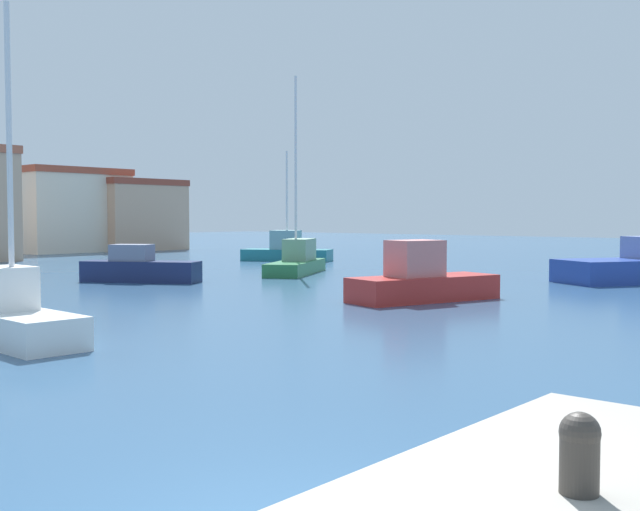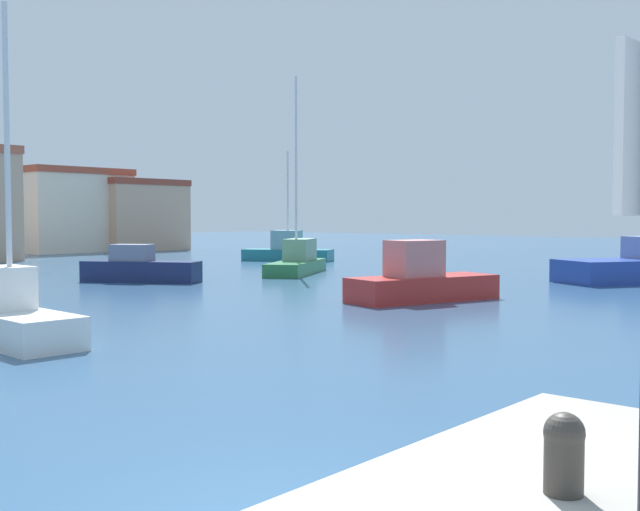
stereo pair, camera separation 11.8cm
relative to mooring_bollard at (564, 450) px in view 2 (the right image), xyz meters
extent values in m
plane|color=#2D5175|center=(15.01, 22.30, -1.29)|extent=(160.00, 160.00, 0.00)
cylinder|color=red|center=(-1.94, -1.08, 1.81)|extent=(0.24, 0.01, 0.24)
cylinder|color=#38332D|center=(0.00, 0.00, -0.08)|extent=(0.25, 0.25, 0.39)
sphere|color=#38332D|center=(0.00, 0.00, 0.11)|extent=(0.26, 0.26, 0.26)
cube|color=#1E707A|center=(30.11, 31.05, -0.93)|extent=(4.17, 5.74, 0.72)
cube|color=#6B9CA2|center=(30.08, 31.12, 0.02)|extent=(2.14, 2.17, 1.18)
cylinder|color=silver|center=(30.11, 31.05, 2.47)|extent=(0.12, 0.12, 6.08)
cube|color=#19234C|center=(14.82, 25.04, -0.85)|extent=(3.57, 4.98, 0.88)
cube|color=slate|center=(14.62, 25.39, -0.06)|extent=(1.71, 1.95, 0.70)
cube|color=#28703D|center=(22.49, 23.25, -0.98)|extent=(5.94, 4.24, 0.61)
cube|color=gray|center=(23.11, 23.58, -0.15)|extent=(2.56, 2.11, 1.06)
cylinder|color=silver|center=(22.49, 23.25, 3.73)|extent=(0.12, 0.12, 8.82)
cube|color=#B22823|center=(16.57, 12.06, -0.89)|extent=(5.46, 3.19, 0.81)
cube|color=#C4716E|center=(16.21, 12.17, 0.11)|extent=(1.92, 1.66, 1.19)
cube|color=white|center=(3.50, 14.04, -0.93)|extent=(1.64, 4.33, 0.71)
cube|color=silver|center=(3.51, 14.31, -0.10)|extent=(1.01, 1.27, 0.96)
cylinder|color=silver|center=(3.50, 14.04, 2.73)|extent=(0.12, 0.12, 6.62)
cube|color=beige|center=(27.80, 53.98, 1.70)|extent=(8.29, 8.88, 5.99)
cube|color=#9E4733|center=(27.80, 53.98, 4.95)|extent=(8.46, 9.05, 0.50)
cube|color=tan|center=(33.11, 51.25, 1.35)|extent=(7.21, 5.45, 5.27)
cube|color=brown|center=(33.11, 51.25, 4.24)|extent=(7.36, 5.56, 0.50)
camera|label=1|loc=(-4.68, -1.90, 1.47)|focal=43.33mm
camera|label=2|loc=(-4.60, -1.99, 1.47)|focal=43.33mm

